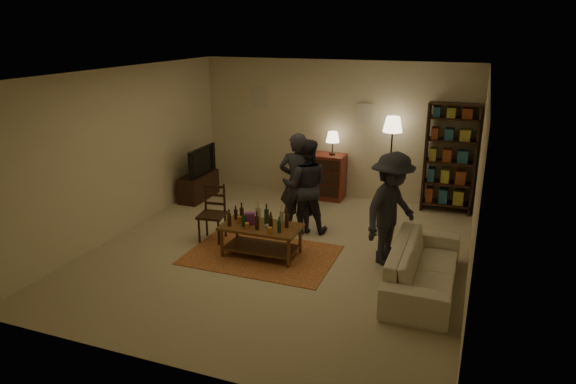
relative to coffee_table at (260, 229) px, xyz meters
The scene contains 13 objects.
floor 0.52m from the coffee_table, 47.00° to the left, with size 6.00×6.00×0.00m, color #C6B793.
room_shell 3.52m from the coffee_table, 97.79° to the left, with size 6.00×6.00×6.00m.
rug 0.41m from the coffee_table, 16.79° to the right, with size 2.20×1.50×0.01m, color brown.
coffee_table is the anchor object (origin of this frame).
dining_chair 1.01m from the coffee_table, 162.70° to the left, with size 0.45×0.45×0.93m.
tv_stand 3.02m from the coffee_table, 137.82° to the left, with size 0.40×1.00×1.06m.
dresser 2.94m from the coffee_table, 89.65° to the left, with size 1.00×0.50×1.36m.
bookshelf 3.93m from the coffee_table, 50.75° to the left, with size 0.90×0.34×2.02m.
floor_lamp 3.37m from the coffee_table, 63.85° to the left, with size 0.36×0.36×1.74m.
sofa 2.42m from the coffee_table, ahead, with size 2.08×0.81×0.61m, color beige.
person_left 1.19m from the coffee_table, 79.67° to the left, with size 0.62×0.41×1.69m, color #25252C.
person_right 1.24m from the coffee_table, 74.65° to the left, with size 0.77×0.60×1.59m, color #25262D.
person_by_sofa 1.94m from the coffee_table, 12.90° to the left, with size 1.07×0.62×1.66m, color #222328.
Camera 1 is at (2.68, -6.73, 3.33)m, focal length 32.00 mm.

